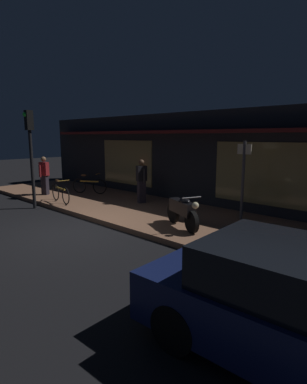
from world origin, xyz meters
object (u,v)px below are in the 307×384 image
at_px(motorcycle, 183,210).
at_px(bicycle_extra, 60,193).
at_px(person_bystander, 142,180).
at_px(sign_post, 243,176).
at_px(traffic_light_pole, 30,142).
at_px(person_photographer, 44,175).
at_px(bicycle_parked, 89,186).

xyz_separation_m(motorcycle, bicycle_extra, (-5.56, -0.55, -0.14)).
distance_m(person_bystander, sign_post, 4.01).
xyz_separation_m(sign_post, traffic_light_pole, (-6.70, -3.40, 0.97)).
height_order(person_photographer, sign_post, sign_post).
bearing_deg(sign_post, bicycle_parked, -174.94).
height_order(bicycle_parked, person_bystander, person_bystander).
bearing_deg(motorcycle, traffic_light_pole, -166.43).
xyz_separation_m(motorcycle, bicycle_parked, (-6.33, 1.34, -0.14)).
bearing_deg(bicycle_extra, person_bystander, 41.82).
distance_m(bicycle_parked, person_photographer, 1.98).
xyz_separation_m(bicycle_extra, person_bystander, (2.35, 2.10, 0.52)).
bearing_deg(person_bystander, person_photographer, -158.48).
relative_size(motorcycle, bicycle_extra, 0.97).
bearing_deg(sign_post, traffic_light_pole, -153.09).
distance_m(bicycle_parked, person_bystander, 3.17).
bearing_deg(traffic_light_pole, person_bystander, 47.53).
distance_m(bicycle_parked, traffic_light_pole, 3.42).
bearing_deg(bicycle_parked, motorcycle, -11.94).
bearing_deg(sign_post, person_photographer, -165.67).
bearing_deg(person_photographer, traffic_light_pole, -39.00).
height_order(bicycle_parked, bicycle_extra, same).
relative_size(bicycle_parked, bicycle_extra, 0.90).
xyz_separation_m(bicycle_parked, traffic_light_pole, (0.39, -2.77, 1.97)).
height_order(person_bystander, traffic_light_pole, traffic_light_pole).
distance_m(bicycle_parked, sign_post, 7.18).
xyz_separation_m(motorcycle, sign_post, (0.76, 1.96, 0.86)).
relative_size(person_photographer, traffic_light_pole, 0.46).
distance_m(motorcycle, person_bystander, 3.58).
xyz_separation_m(person_bystander, sign_post, (3.96, 0.41, 0.48)).
xyz_separation_m(person_photographer, traffic_light_pole, (1.58, -1.28, 1.45)).
bearing_deg(sign_post, motorcycle, -111.08).
xyz_separation_m(bicycle_extra, sign_post, (6.31, 2.52, 1.00)).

